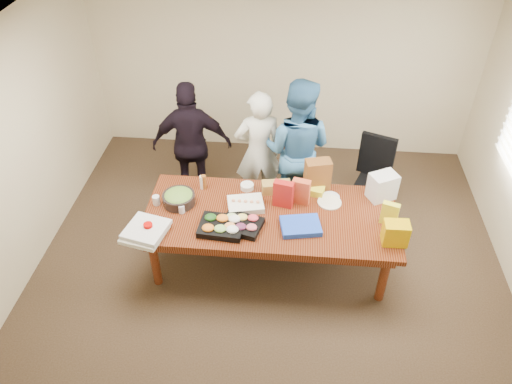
# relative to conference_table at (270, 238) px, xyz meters

# --- Properties ---
(floor) EXTENTS (5.50, 5.00, 0.02)m
(floor) POSITION_rel_conference_table_xyz_m (0.00, 0.00, -0.39)
(floor) COLOR #47301E
(floor) RESTS_ON ground
(ceiling) EXTENTS (5.50, 5.00, 0.02)m
(ceiling) POSITION_rel_conference_table_xyz_m (0.00, 0.00, 2.33)
(ceiling) COLOR white
(ceiling) RESTS_ON wall_back
(wall_back) EXTENTS (5.50, 0.04, 2.70)m
(wall_back) POSITION_rel_conference_table_xyz_m (0.00, 2.50, 0.98)
(wall_back) COLOR beige
(wall_back) RESTS_ON floor
(wall_left) EXTENTS (0.04, 5.00, 2.70)m
(wall_left) POSITION_rel_conference_table_xyz_m (-2.75, 0.00, 0.98)
(wall_left) COLOR beige
(wall_left) RESTS_ON floor
(conference_table) EXTENTS (2.80, 1.20, 0.75)m
(conference_table) POSITION_rel_conference_table_xyz_m (0.00, 0.00, 0.00)
(conference_table) COLOR #4C1C0F
(conference_table) RESTS_ON floor
(office_chair) EXTENTS (0.70, 0.70, 1.06)m
(office_chair) POSITION_rel_conference_table_xyz_m (1.26, 0.95, 0.16)
(office_chair) COLOR black
(office_chair) RESTS_ON floor
(person_center) EXTENTS (0.69, 0.54, 1.68)m
(person_center) POSITION_rel_conference_table_xyz_m (-0.23, 1.06, 0.47)
(person_center) COLOR beige
(person_center) RESTS_ON floor
(person_right) EXTENTS (1.05, 0.90, 1.88)m
(person_right) POSITION_rel_conference_table_xyz_m (0.24, 1.03, 0.56)
(person_right) COLOR teal
(person_right) RESTS_ON floor
(person_left) EXTENTS (1.05, 0.54, 1.73)m
(person_left) POSITION_rel_conference_table_xyz_m (-1.09, 1.12, 0.49)
(person_left) COLOR black
(person_left) RESTS_ON floor
(veggie_tray) EXTENTS (0.50, 0.40, 0.07)m
(veggie_tray) POSITION_rel_conference_table_xyz_m (-0.51, -0.29, 0.41)
(veggie_tray) COLOR black
(veggie_tray) RESTS_ON conference_table
(fruit_tray) EXTENTS (0.49, 0.43, 0.06)m
(fruit_tray) POSITION_rel_conference_table_xyz_m (-0.30, -0.24, 0.41)
(fruit_tray) COLOR black
(fruit_tray) RESTS_ON conference_table
(sheet_cake) EXTENTS (0.45, 0.37, 0.07)m
(sheet_cake) POSITION_rel_conference_table_xyz_m (-0.29, 0.10, 0.41)
(sheet_cake) COLOR white
(sheet_cake) RESTS_ON conference_table
(salad_bowl) EXTENTS (0.43, 0.43, 0.12)m
(salad_bowl) POSITION_rel_conference_table_xyz_m (-1.05, 0.09, 0.43)
(salad_bowl) COLOR black
(salad_bowl) RESTS_ON conference_table
(chip_bag_blue) EXTENTS (0.47, 0.39, 0.06)m
(chip_bag_blue) POSITION_rel_conference_table_xyz_m (0.33, -0.20, 0.41)
(chip_bag_blue) COLOR blue
(chip_bag_blue) RESTS_ON conference_table
(chip_bag_red) EXTENTS (0.24, 0.14, 0.32)m
(chip_bag_red) POSITION_rel_conference_table_xyz_m (0.13, 0.16, 0.54)
(chip_bag_red) COLOR #AA1915
(chip_bag_red) RESTS_ON conference_table
(chip_bag_yellow) EXTENTS (0.19, 0.13, 0.27)m
(chip_bag_yellow) POSITION_rel_conference_table_xyz_m (1.27, -0.03, 0.51)
(chip_bag_yellow) COLOR yellow
(chip_bag_yellow) RESTS_ON conference_table
(chip_bag_orange) EXTENTS (0.21, 0.13, 0.31)m
(chip_bag_orange) POSITION_rel_conference_table_xyz_m (0.32, 0.23, 0.53)
(chip_bag_orange) COLOR #C64A27
(chip_bag_orange) RESTS_ON conference_table
(mayo_jar) EXTENTS (0.10, 0.10, 0.13)m
(mayo_jar) POSITION_rel_conference_table_xyz_m (0.05, 0.40, 0.44)
(mayo_jar) COLOR white
(mayo_jar) RESTS_ON conference_table
(mustard_bottle) EXTENTS (0.07, 0.07, 0.17)m
(mustard_bottle) POSITION_rel_conference_table_xyz_m (0.24, 0.30, 0.46)
(mustard_bottle) COLOR yellow
(mustard_bottle) RESTS_ON conference_table
(dressing_bottle) EXTENTS (0.07, 0.07, 0.18)m
(dressing_bottle) POSITION_rel_conference_table_xyz_m (-0.81, 0.38, 0.47)
(dressing_bottle) COLOR brown
(dressing_bottle) RESTS_ON conference_table
(ranch_bottle) EXTENTS (0.07, 0.07, 0.18)m
(ranch_bottle) POSITION_rel_conference_table_xyz_m (-0.83, 0.38, 0.46)
(ranch_bottle) COLOR white
(ranch_bottle) RESTS_ON conference_table
(banana_bunch) EXTENTS (0.28, 0.20, 0.08)m
(banana_bunch) POSITION_rel_conference_table_xyz_m (0.46, 0.41, 0.42)
(banana_bunch) COLOR yellow
(banana_bunch) RESTS_ON conference_table
(bread_loaf) EXTENTS (0.35, 0.20, 0.13)m
(bread_loaf) POSITION_rel_conference_table_xyz_m (0.03, 0.40, 0.44)
(bread_loaf) COLOR olive
(bread_loaf) RESTS_ON conference_table
(kraft_bag) EXTENTS (0.32, 0.23, 0.38)m
(kraft_bag) POSITION_rel_conference_table_xyz_m (0.50, 0.52, 0.56)
(kraft_bag) COLOR brown
(kraft_bag) RESTS_ON conference_table
(red_cup) EXTENTS (0.10, 0.10, 0.13)m
(red_cup) POSITION_rel_conference_table_xyz_m (-1.26, -0.42, 0.44)
(red_cup) COLOR #B50300
(red_cup) RESTS_ON conference_table
(clear_cup_a) EXTENTS (0.09, 0.09, 0.10)m
(clear_cup_a) POSITION_rel_conference_table_xyz_m (-0.99, -0.06, 0.43)
(clear_cup_a) COLOR white
(clear_cup_a) RESTS_ON conference_table
(clear_cup_b) EXTENTS (0.10, 0.10, 0.11)m
(clear_cup_b) POSITION_rel_conference_table_xyz_m (-1.30, 0.05, 0.43)
(clear_cup_b) COLOR silver
(clear_cup_b) RESTS_ON conference_table
(pizza_box_lower) EXTENTS (0.49, 0.49, 0.05)m
(pizza_box_lower) POSITION_rel_conference_table_xyz_m (-1.30, -0.46, 0.40)
(pizza_box_lower) COLOR silver
(pizza_box_lower) RESTS_ON conference_table
(pizza_box_upper) EXTENTS (0.49, 0.49, 0.05)m
(pizza_box_upper) POSITION_rel_conference_table_xyz_m (-1.28, -0.44, 0.45)
(pizza_box_upper) COLOR silver
(pizza_box_upper) RESTS_ON pizza_box_lower
(plate_a) EXTENTS (0.30, 0.30, 0.02)m
(plate_a) POSITION_rel_conference_table_xyz_m (0.65, 0.25, 0.38)
(plate_a) COLOR white
(plate_a) RESTS_ON conference_table
(plate_b) EXTENTS (0.25, 0.25, 0.01)m
(plate_b) POSITION_rel_conference_table_xyz_m (0.67, 0.34, 0.38)
(plate_b) COLOR silver
(plate_b) RESTS_ON conference_table
(dip_bowl_a) EXTENTS (0.15, 0.15, 0.05)m
(dip_bowl_a) POSITION_rel_conference_table_xyz_m (0.15, 0.42, 0.40)
(dip_bowl_a) COLOR beige
(dip_bowl_a) RESTS_ON conference_table
(dip_bowl_b) EXTENTS (0.19, 0.19, 0.06)m
(dip_bowl_b) POSITION_rel_conference_table_xyz_m (-0.31, 0.42, 0.41)
(dip_bowl_b) COLOR white
(dip_bowl_b) RESTS_ON conference_table
(grocery_bag_white) EXTENTS (0.36, 0.32, 0.32)m
(grocery_bag_white) POSITION_rel_conference_table_xyz_m (1.24, 0.41, 0.53)
(grocery_bag_white) COLOR silver
(grocery_bag_white) RESTS_ON conference_table
(grocery_bag_yellow) EXTENTS (0.26, 0.18, 0.26)m
(grocery_bag_yellow) POSITION_rel_conference_table_xyz_m (1.30, -0.32, 0.50)
(grocery_bag_yellow) COLOR #D7A700
(grocery_bag_yellow) RESTS_ON conference_table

